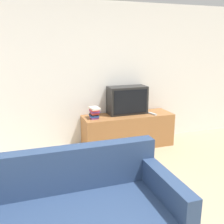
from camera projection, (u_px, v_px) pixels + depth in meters
wall_back at (77, 77)px, 4.66m from camera, size 9.00×0.06×2.60m
tv_stand at (128, 131)px, 4.89m from camera, size 1.67×0.53×0.61m
television at (127, 100)px, 4.85m from camera, size 0.72×0.34×0.51m
book_stack at (94, 112)px, 4.56m from camera, size 0.17×0.23×0.20m
remote_on_stand at (152, 114)px, 4.84m from camera, size 0.10×0.21×0.02m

